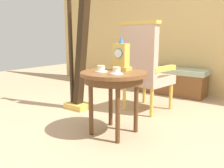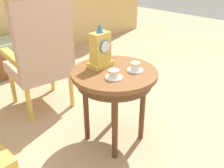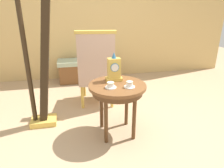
% 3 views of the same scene
% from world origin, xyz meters
% --- Properties ---
extents(ground_plane, '(10.00, 10.00, 0.00)m').
position_xyz_m(ground_plane, '(0.00, 0.00, 0.00)').
color(ground_plane, tan).
extents(wall_back, '(6.00, 0.10, 2.80)m').
position_xyz_m(wall_back, '(0.00, 2.25, 1.40)').
color(wall_back, tan).
rests_on(wall_back, ground).
extents(side_table, '(0.65, 0.65, 0.63)m').
position_xyz_m(side_table, '(0.03, 0.02, 0.55)').
color(side_table, brown).
rests_on(side_table, ground).
extents(teacup_left, '(0.12, 0.12, 0.06)m').
position_xyz_m(teacup_left, '(-0.06, -0.06, 0.66)').
color(teacup_left, white).
rests_on(teacup_left, side_table).
extents(teacup_right, '(0.12, 0.12, 0.07)m').
position_xyz_m(teacup_right, '(0.14, -0.09, 0.66)').
color(teacup_right, white).
rests_on(teacup_right, side_table).
extents(mantel_clock, '(0.19, 0.11, 0.34)m').
position_xyz_m(mantel_clock, '(0.02, 0.16, 0.76)').
color(mantel_clock, gold).
rests_on(mantel_clock, side_table).
extents(armchair, '(0.61, 0.60, 1.14)m').
position_xyz_m(armchair, '(-0.09, 0.84, 0.59)').
color(armchair, '#CCA893').
rests_on(armchair, ground).
extents(harp, '(0.40, 0.24, 1.81)m').
position_xyz_m(harp, '(-0.82, 0.41, 0.73)').
color(harp, gold).
rests_on(harp, ground).
extents(window_bench, '(1.12, 0.40, 0.44)m').
position_xyz_m(window_bench, '(-0.16, 1.95, 0.22)').
color(window_bench, '#9EB299').
rests_on(window_bench, ground).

